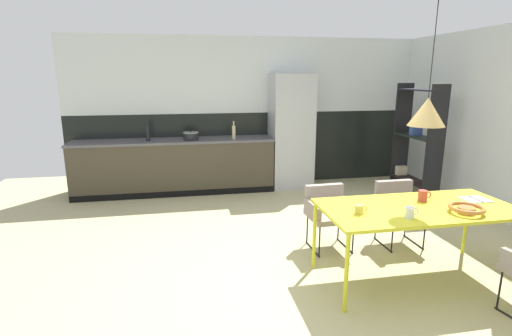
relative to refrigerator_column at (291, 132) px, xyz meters
name	(u,v)px	position (x,y,z in m)	size (l,w,h in m)	color
ground_plane	(310,274)	(-0.67, -3.15, -0.99)	(9.29, 9.29, 0.00)	tan
back_wall_splashback_dark	(250,148)	(-0.67, 0.36, -0.34)	(6.33, 0.12, 1.31)	black
back_wall_panel_upper	(250,75)	(-0.67, 0.36, 0.97)	(6.33, 0.12, 1.31)	silver
kitchen_counter	(175,166)	(-2.03, 0.00, -0.54)	(3.34, 0.63, 0.91)	#3F382A
refrigerator_column	(291,132)	(0.00, 0.00, 0.00)	(0.71, 0.60, 1.99)	#ADAFB2
dining_table	(418,211)	(0.29, -3.42, -0.29)	(1.84, 0.88, 0.74)	gold
armchair_facing_counter	(328,208)	(-0.26, -2.54, -0.52)	(0.51, 0.49, 0.71)	gray
armchair_by_stool	(398,204)	(0.59, -2.59, -0.52)	(0.49, 0.47, 0.73)	gray
fruit_bowl	(467,209)	(0.61, -3.64, -0.21)	(0.31, 0.31, 0.06)	#B2662D
open_book	(475,200)	(0.96, -3.34, -0.24)	(0.24, 0.21, 0.02)	white
mug_dark_espresso	(410,213)	(0.04, -3.67, -0.20)	(0.13, 0.08, 0.10)	white
mug_glass_clear	(359,209)	(-0.35, -3.49, -0.21)	(0.12, 0.08, 0.08)	gold
mug_short_terracotta	(423,196)	(0.43, -3.27, -0.19)	(0.14, 0.09, 0.11)	#B23D33
cooking_pot	(191,136)	(-1.75, -0.07, -0.02)	(0.26, 0.26, 0.15)	black
bottle_vinegar_dark	(234,132)	(-1.04, -0.14, 0.04)	(0.06, 0.06, 0.31)	tan
bottle_oil_tall	(148,133)	(-2.44, -0.07, 0.05)	(0.07, 0.07, 0.34)	black
open_shelf_unit	(416,141)	(1.86, -0.92, -0.07)	(0.30, 0.96, 1.84)	black
pendant_lamp_over_table_near	(427,112)	(0.29, -3.39, 0.64)	(0.32, 0.32, 1.07)	black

